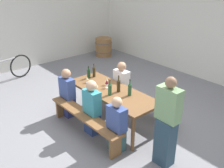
# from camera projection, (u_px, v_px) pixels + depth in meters

# --- Properties ---
(ground_plane) EXTENTS (24.00, 24.00, 0.00)m
(ground_plane) POSITION_uv_depth(u_px,v_px,m) (112.00, 122.00, 5.80)
(ground_plane) COLOR slate
(back_wall) EXTENTS (14.00, 0.20, 3.20)m
(back_wall) POSITION_uv_depth(u_px,v_px,m) (214.00, 25.00, 7.35)
(back_wall) COLOR silver
(back_wall) RESTS_ON ground
(side_wall) EXTENTS (0.20, 7.83, 3.20)m
(side_wall) POSITION_uv_depth(u_px,v_px,m) (18.00, 19.00, 8.28)
(side_wall) COLOR silver
(side_wall) RESTS_ON ground
(tasting_table) EXTENTS (2.13, 0.82, 0.75)m
(tasting_table) POSITION_uv_depth(u_px,v_px,m) (112.00, 94.00, 5.53)
(tasting_table) COLOR brown
(tasting_table) RESTS_ON ground
(bench_near) EXTENTS (2.03, 0.30, 0.45)m
(bench_near) POSITION_uv_depth(u_px,v_px,m) (85.00, 119.00, 5.24)
(bench_near) COLOR brown
(bench_near) RESTS_ON ground
(bench_far) EXTENTS (2.03, 0.30, 0.45)m
(bench_far) POSITION_uv_depth(u_px,v_px,m) (135.00, 97.00, 6.08)
(bench_far) COLOR brown
(bench_far) RESTS_ON ground
(wine_bottle_0) EXTENTS (0.07, 0.07, 0.35)m
(wine_bottle_0) POSITION_uv_depth(u_px,v_px,m) (119.00, 86.00, 5.40)
(wine_bottle_0) COLOR #332814
(wine_bottle_0) RESTS_ON tasting_table
(wine_bottle_1) EXTENTS (0.07, 0.07, 0.32)m
(wine_bottle_1) POSITION_uv_depth(u_px,v_px,m) (94.00, 72.00, 6.13)
(wine_bottle_1) COLOR #332814
(wine_bottle_1) RESTS_ON tasting_table
(wine_bottle_2) EXTENTS (0.07, 0.07, 0.29)m
(wine_bottle_2) POSITION_uv_depth(u_px,v_px,m) (89.00, 74.00, 6.06)
(wine_bottle_2) COLOR #143319
(wine_bottle_2) RESTS_ON tasting_table
(wine_bottle_3) EXTENTS (0.08, 0.08, 0.32)m
(wine_bottle_3) POSITION_uv_depth(u_px,v_px,m) (110.00, 89.00, 5.27)
(wine_bottle_3) COLOR #234C2D
(wine_bottle_3) RESTS_ON tasting_table
(wine_bottle_4) EXTENTS (0.07, 0.07, 0.35)m
(wine_bottle_4) POSITION_uv_depth(u_px,v_px,m) (130.00, 90.00, 5.24)
(wine_bottle_4) COLOR #234C2D
(wine_bottle_4) RESTS_ON tasting_table
(wine_glass_0) EXTENTS (0.08, 0.08, 0.18)m
(wine_glass_0) POSITION_uv_depth(u_px,v_px,m) (107.00, 82.00, 5.57)
(wine_glass_0) COLOR silver
(wine_glass_0) RESTS_ON tasting_table
(wine_glass_1) EXTENTS (0.07, 0.07, 0.17)m
(wine_glass_1) POSITION_uv_depth(u_px,v_px,m) (107.00, 79.00, 5.72)
(wine_glass_1) COLOR silver
(wine_glass_1) RESTS_ON tasting_table
(wine_glass_2) EXTENTS (0.07, 0.07, 0.17)m
(wine_glass_2) POSITION_uv_depth(u_px,v_px,m) (97.00, 86.00, 5.43)
(wine_glass_2) COLOR silver
(wine_glass_2) RESTS_ON tasting_table
(wine_glass_3) EXTENTS (0.07, 0.07, 0.14)m
(wine_glass_3) POSITION_uv_depth(u_px,v_px,m) (87.00, 78.00, 5.83)
(wine_glass_3) COLOR silver
(wine_glass_3) RESTS_ON tasting_table
(seated_guest_near_0) EXTENTS (0.38, 0.24, 1.11)m
(seated_guest_near_0) POSITION_uv_depth(u_px,v_px,m) (68.00, 94.00, 5.85)
(seated_guest_near_0) COLOR navy
(seated_guest_near_0) RESTS_ON ground
(seated_guest_near_1) EXTENTS (0.37, 0.24, 1.15)m
(seated_guest_near_1) POSITION_uv_depth(u_px,v_px,m) (92.00, 109.00, 5.21)
(seated_guest_near_1) COLOR navy
(seated_guest_near_1) RESTS_ON ground
(seated_guest_near_2) EXTENTS (0.37, 0.24, 1.08)m
(seated_guest_near_2) POSITION_uv_depth(u_px,v_px,m) (117.00, 126.00, 4.72)
(seated_guest_near_2) COLOR #325355
(seated_guest_near_2) RESTS_ON ground
(seated_guest_far_0) EXTENTS (0.37, 0.24, 1.16)m
(seated_guest_far_0) POSITION_uv_depth(u_px,v_px,m) (121.00, 87.00, 6.13)
(seated_guest_far_0) COLOR #4F423B
(seated_guest_far_0) RESTS_ON ground
(standing_host) EXTENTS (0.40, 0.24, 1.61)m
(standing_host) POSITION_uv_depth(u_px,v_px,m) (167.00, 125.00, 4.28)
(standing_host) COLOR #273F50
(standing_host) RESTS_ON ground
(wine_barrel) EXTENTS (0.63, 0.63, 0.68)m
(wine_barrel) POSITION_uv_depth(u_px,v_px,m) (104.00, 47.00, 9.89)
(wine_barrel) COLOR olive
(wine_barrel) RESTS_ON ground
(parked_bicycle_0) EXTENTS (0.38, 1.77, 0.90)m
(parked_bicycle_0) POSITION_uv_depth(u_px,v_px,m) (3.00, 71.00, 7.58)
(parked_bicycle_0) COLOR black
(parked_bicycle_0) RESTS_ON ground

